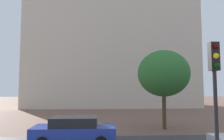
# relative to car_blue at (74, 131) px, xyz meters

# --- Properties ---
(landmark_building) EXTENTS (26.94, 10.48, 32.41)m
(landmark_building) POSITION_rel_car_blue_xyz_m (2.86, 23.66, 9.94)
(landmark_building) COLOR beige
(landmark_building) RESTS_ON ground_plane
(car_blue) EXTENTS (4.49, 2.04, 1.50)m
(car_blue) POSITION_rel_car_blue_xyz_m (0.00, 0.00, 0.00)
(car_blue) COLOR #23389E
(car_blue) RESTS_ON ground_plane
(traffic_light_pole) EXTENTS (0.28, 0.34, 4.55)m
(traffic_light_pole) POSITION_rel_car_blue_xyz_m (5.02, -5.57, 2.46)
(traffic_light_pole) COLOR black
(traffic_light_pole) RESTS_ON ground_plane
(tree_curb_far) EXTENTS (3.94, 3.94, 5.97)m
(tree_curb_far) POSITION_rel_car_blue_xyz_m (6.24, 4.01, 3.46)
(tree_curb_far) COLOR #4C3823
(tree_curb_far) RESTS_ON ground_plane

